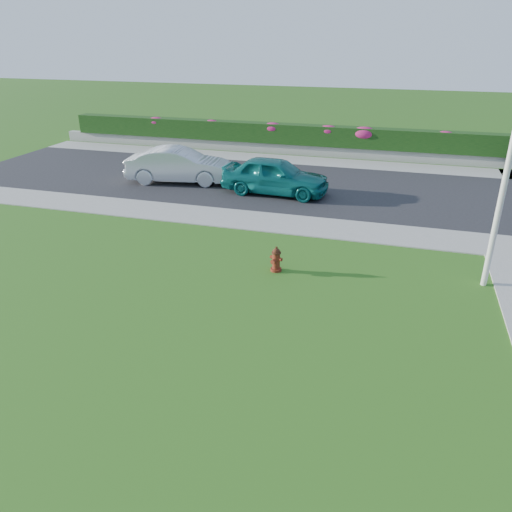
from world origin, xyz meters
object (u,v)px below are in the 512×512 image
(fire_hydrant, at_px, (276,260))
(sedan_silver, at_px, (179,165))
(sedan_teal, at_px, (275,176))
(utility_pole, at_px, (504,186))

(fire_hydrant, bearing_deg, sedan_silver, 149.19)
(sedan_teal, relative_size, utility_pole, 0.81)
(sedan_silver, distance_m, utility_pole, 14.66)
(sedan_silver, height_order, utility_pole, utility_pole)
(sedan_silver, bearing_deg, utility_pole, -130.08)
(sedan_teal, xyz_separation_m, sedan_silver, (-4.78, 0.52, 0.00))
(sedan_teal, xyz_separation_m, utility_pole, (7.80, -6.71, 2.05))
(sedan_teal, bearing_deg, utility_pole, -126.97)
(fire_hydrant, height_order, sedan_teal, sedan_teal)
(utility_pole, bearing_deg, sedan_silver, 150.09)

